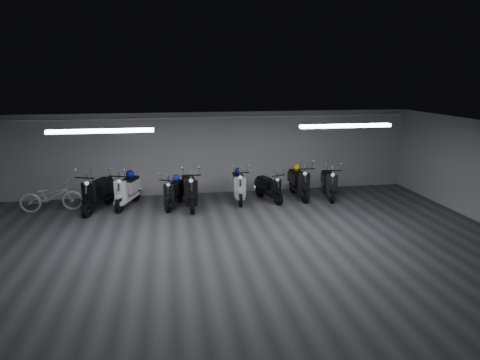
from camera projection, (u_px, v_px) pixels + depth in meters
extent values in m
cube|color=#3A393C|center=(236.00, 250.00, 9.80)|extent=(14.00, 10.00, 0.01)
cube|color=slate|center=(236.00, 131.00, 9.11)|extent=(14.00, 10.00, 0.01)
cube|color=#A6A6A9|center=(213.00, 153.00, 14.24)|extent=(14.00, 0.01, 2.80)
cube|color=#A6A6A9|center=(307.00, 312.00, 4.67)|extent=(14.00, 0.01, 2.80)
cube|color=white|center=(101.00, 131.00, 9.60)|extent=(2.40, 0.18, 0.08)
cube|color=white|center=(346.00, 126.00, 10.58)|extent=(2.40, 0.18, 0.08)
cylinder|color=white|center=(212.00, 118.00, 13.86)|extent=(13.60, 0.05, 0.05)
imported|color=white|center=(51.00, 193.00, 12.42)|extent=(1.81, 0.72, 1.15)
sphere|color=#0D1298|center=(130.00, 174.00, 13.03)|extent=(0.25, 0.25, 0.25)
sphere|color=#140E9E|center=(238.00, 171.00, 13.60)|extent=(0.23, 0.23, 0.23)
sphere|color=#0E2FA0|center=(176.00, 178.00, 12.97)|extent=(0.23, 0.23, 0.23)
sphere|color=yellow|center=(297.00, 168.00, 13.97)|extent=(0.24, 0.24, 0.24)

